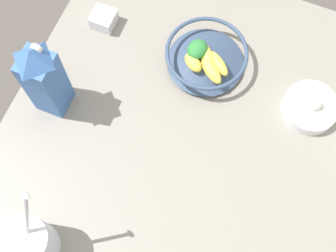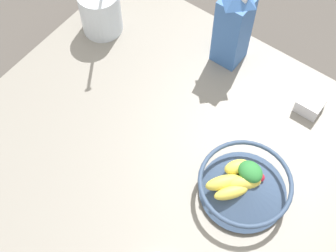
{
  "view_description": "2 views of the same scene",
  "coord_description": "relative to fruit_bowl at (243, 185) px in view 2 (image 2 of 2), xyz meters",
  "views": [
    {
      "loc": [
        -0.06,
        0.36,
        1.09
      ],
      "look_at": [
        0.08,
        0.02,
        0.12
      ],
      "focal_mm": 50.0,
      "sensor_mm": 36.0,
      "label": 1
    },
    {
      "loc": [
        -0.35,
        -0.3,
        1.01
      ],
      "look_at": [
        0.08,
        0.02,
        0.11
      ],
      "focal_mm": 50.0,
      "sensor_mm": 36.0,
      "label": 2
    }
  ],
  "objects": [
    {
      "name": "ground_plane",
      "position": [
        -0.07,
        0.19,
        -0.08
      ],
      "size": [
        6.0,
        6.0,
        0.0
      ],
      "primitive_type": "plane",
      "color": "#4C4742"
    },
    {
      "name": "countertop",
      "position": [
        -0.07,
        0.19,
        -0.06
      ],
      "size": [
        0.93,
        0.93,
        0.05
      ],
      "color": "gray",
      "rests_on": "ground_plane"
    },
    {
      "name": "fruit_bowl",
      "position": [
        0.0,
        0.0,
        0.0
      ],
      "size": [
        0.2,
        0.2,
        0.08
      ],
      "color": "#384C6B",
      "rests_on": "countertop"
    },
    {
      "name": "milk_carton",
      "position": [
        0.3,
        0.23,
        0.08
      ],
      "size": [
        0.07,
        0.07,
        0.24
      ],
      "color": "#3D6BB2",
      "rests_on": "countertop"
    },
    {
      "name": "yogurt_tub",
      "position": [
        0.18,
        0.56,
        0.03
      ],
      "size": [
        0.11,
        0.13,
        0.28
      ],
      "color": "silver",
      "rests_on": "countertop"
    },
    {
      "name": "spice_jar",
      "position": [
        0.28,
        -0.02,
        -0.02
      ],
      "size": [
        0.06,
        0.06,
        0.04
      ],
      "color": "silver",
      "rests_on": "countertop"
    }
  ]
}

